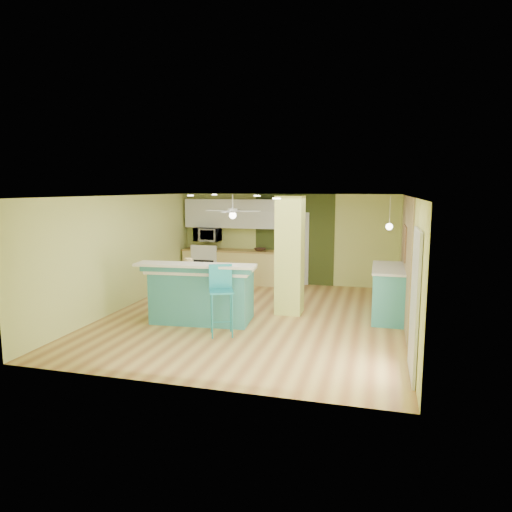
% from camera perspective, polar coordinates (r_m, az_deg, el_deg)
% --- Properties ---
extents(floor, '(6.00, 7.00, 0.01)m').
position_cam_1_polar(floor, '(9.59, -0.25, -7.62)').
color(floor, '#9D6837').
rests_on(floor, ground).
extents(ceiling, '(6.00, 7.00, 0.01)m').
position_cam_1_polar(ceiling, '(9.22, -0.26, 7.55)').
color(ceiling, white).
rests_on(ceiling, wall_back).
extents(wall_back, '(6.00, 0.01, 2.50)m').
position_cam_1_polar(wall_back, '(12.71, 3.93, 2.11)').
color(wall_back, '#D2DA75').
rests_on(wall_back, floor).
extents(wall_front, '(6.00, 0.01, 2.50)m').
position_cam_1_polar(wall_front, '(6.07, -9.07, -4.99)').
color(wall_front, '#D2DA75').
rests_on(wall_front, floor).
extents(wall_left, '(0.01, 7.00, 2.50)m').
position_cam_1_polar(wall_left, '(10.52, -16.25, 0.46)').
color(wall_left, '#D2DA75').
rests_on(wall_left, floor).
extents(wall_right, '(0.01, 7.00, 2.50)m').
position_cam_1_polar(wall_right, '(9.02, 18.50, -0.92)').
color(wall_right, '#D2DA75').
rests_on(wall_right, floor).
extents(wood_panel, '(0.02, 3.40, 2.50)m').
position_cam_1_polar(wood_panel, '(9.61, 18.19, -0.35)').
color(wood_panel, olive).
rests_on(wood_panel, floor).
extents(olive_accent, '(2.20, 0.02, 2.50)m').
position_cam_1_polar(olive_accent, '(12.65, 4.80, 2.07)').
color(olive_accent, '#3A461C').
rests_on(olive_accent, floor).
extents(interior_door, '(0.82, 0.05, 2.00)m').
position_cam_1_polar(interior_door, '(12.66, 4.77, 0.94)').
color(interior_door, silver).
rests_on(interior_door, floor).
extents(french_door, '(0.04, 1.08, 2.10)m').
position_cam_1_polar(french_door, '(6.80, 19.21, -5.64)').
color(french_door, silver).
rests_on(french_door, floor).
extents(column, '(0.55, 0.55, 2.50)m').
position_cam_1_polar(column, '(9.66, 4.25, 0.10)').
color(column, '#D1DA65').
rests_on(column, floor).
extents(kitchen_run, '(3.25, 0.63, 0.94)m').
position_cam_1_polar(kitchen_run, '(12.84, -2.07, -1.32)').
color(kitchen_run, '#DDC673').
rests_on(kitchen_run, floor).
extents(stove, '(0.76, 0.66, 1.08)m').
position_cam_1_polar(stove, '(13.14, -6.05, -1.19)').
color(stove, white).
rests_on(stove, floor).
extents(upper_cabinets, '(3.20, 0.34, 0.80)m').
position_cam_1_polar(upper_cabinets, '(12.79, -1.95, 5.31)').
color(upper_cabinets, silver).
rests_on(upper_cabinets, wall_back).
extents(microwave, '(0.70, 0.48, 0.39)m').
position_cam_1_polar(microwave, '(13.03, -6.09, 2.68)').
color(microwave, silver).
rests_on(microwave, wall_back).
extents(ceiling_fan, '(1.41, 1.41, 0.61)m').
position_cam_1_polar(ceiling_fan, '(11.46, -2.93, 5.58)').
color(ceiling_fan, white).
rests_on(ceiling_fan, ceiling).
extents(pendant_lamp, '(0.14, 0.14, 0.69)m').
position_cam_1_polar(pendant_lamp, '(9.67, 16.32, 3.57)').
color(pendant_lamp, silver).
rests_on(pendant_lamp, ceiling).
extents(wall_decor, '(0.03, 0.90, 0.70)m').
position_cam_1_polar(wall_decor, '(9.76, 18.08, 1.57)').
color(wall_decor, brown).
rests_on(wall_decor, wood_panel).
extents(peninsula, '(2.35, 1.41, 1.24)m').
position_cam_1_polar(peninsula, '(9.23, -6.75, -4.62)').
color(peninsula, teal).
rests_on(peninsula, floor).
extents(bar_stool, '(0.55, 0.55, 1.28)m').
position_cam_1_polar(bar_stool, '(8.31, -4.40, -4.03)').
color(bar_stool, teal).
rests_on(bar_stool, floor).
extents(side_counter, '(0.70, 1.64, 1.06)m').
position_cam_1_polar(side_counter, '(9.80, 16.29, -4.37)').
color(side_counter, teal).
rests_on(side_counter, floor).
extents(fruit_bowl, '(0.34, 0.34, 0.08)m').
position_cam_1_polar(fruit_bowl, '(12.55, 0.52, 0.81)').
color(fruit_bowl, '#3A2317').
rests_on(fruit_bowl, kitchen_run).
extents(canister, '(0.16, 0.16, 0.18)m').
position_cam_1_polar(canister, '(9.31, -8.42, -0.82)').
color(canister, gold).
rests_on(canister, peninsula).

